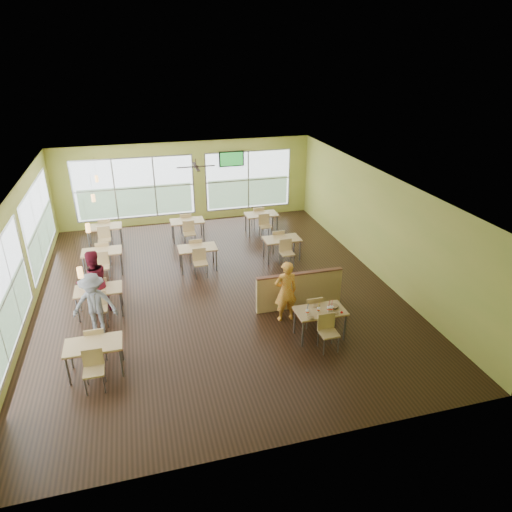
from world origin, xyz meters
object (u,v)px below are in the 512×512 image
main_table (320,314)px  man_plaid (286,291)px  food_basket (333,306)px  half_wall_divider (299,290)px

main_table → man_plaid: 1.12m
main_table → man_plaid: man_plaid is taller
man_plaid → food_basket: bearing=133.1°
main_table → man_plaid: size_ratio=0.91×
food_basket → half_wall_divider: bearing=103.8°
man_plaid → food_basket: man_plaid is taller
main_table → man_plaid: (-0.56, 0.95, 0.20)m
half_wall_divider → food_basket: (0.35, -1.42, 0.26)m
half_wall_divider → man_plaid: man_plaid is taller
half_wall_divider → man_plaid: (-0.56, -0.50, 0.31)m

